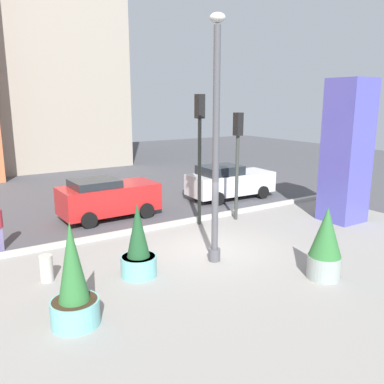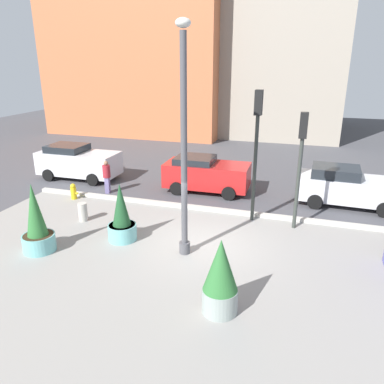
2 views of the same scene
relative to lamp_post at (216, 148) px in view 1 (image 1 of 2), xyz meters
name	(u,v)px [view 1 (image 1 of 2)]	position (x,y,z in m)	size (l,w,h in m)	color
ground_plane	(156,221)	(0.41, 4.70, -3.51)	(60.00, 60.00, 0.00)	#47474C
plaza_pavement	(252,272)	(0.41, -1.30, -3.51)	(18.00, 10.00, 0.02)	gray
curb_strip	(166,225)	(0.41, 3.82, -3.43)	(18.00, 0.24, 0.16)	#B7B2A8
lamp_post	(216,148)	(0.00, 0.00, 0.00)	(0.44, 0.44, 7.19)	#4C4C51
art_pillar_blue	(347,152)	(6.95, 0.69, -0.66)	(1.46, 1.46, 5.70)	#4C4CAD
potted_plant_near_left	(325,244)	(1.83, -2.66, -2.51)	(0.91, 0.91, 2.05)	gray
potted_plant_mid_plaza	(73,285)	(-4.72, -1.31, -2.57)	(1.07, 1.07, 2.39)	#6BB2B2
potted_plant_near_right	(138,248)	(-2.43, 0.27, -2.68)	(1.02, 1.02, 2.13)	#6BB2B2
concrete_bollard	(46,268)	(-4.72, 1.31, -3.13)	(0.36, 0.36, 0.75)	#B2ADA3
traffic_light_corner	(237,148)	(3.36, 3.15, -0.53)	(0.28, 0.42, 4.38)	#333833
traffic_light_far_side	(200,140)	(1.71, 3.43, -0.12)	(0.28, 0.42, 5.08)	#333833
car_curb_west	(229,182)	(5.42, 6.27, -2.65)	(4.47, 2.13, 1.72)	silver
car_passing_lane	(108,197)	(-1.01, 6.26, -2.63)	(4.09, 2.16, 1.70)	red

